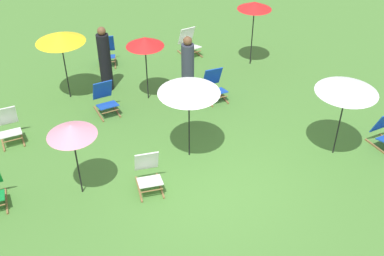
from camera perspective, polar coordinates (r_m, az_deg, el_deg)
ground_plane at (r=9.94m, az=1.86°, el=-6.24°), size 40.00×40.00×0.00m
deckchair_1 at (r=12.36m, az=2.70°, el=5.15°), size 0.55×0.80×0.83m
deckchair_3 at (r=9.58m, az=-5.29°, el=-5.38°), size 0.49×0.77×0.83m
deckchair_4 at (r=14.29m, az=-10.25°, el=9.07°), size 0.57×0.81×0.83m
deckchair_5 at (r=14.60m, az=-0.38°, el=10.23°), size 0.65×0.86×0.83m
deckchair_6 at (r=11.60m, az=-21.21°, el=0.23°), size 0.59×0.83×0.83m
deckchair_8 at (r=11.98m, az=-10.42°, el=3.47°), size 0.62×0.84×0.83m
umbrella_0 at (r=10.14m, az=18.24°, el=4.87°), size 1.29×1.29×1.89m
umbrella_1 at (r=9.56m, az=-0.37°, el=5.08°), size 1.29×1.29×1.93m
umbrella_2 at (r=13.55m, az=7.55°, el=14.40°), size 0.96×0.96×1.90m
umbrella_3 at (r=11.80m, az=-5.70°, el=10.28°), size 0.95×0.95×1.74m
umbrella_4 at (r=8.97m, az=-14.32°, el=-0.27°), size 0.94×0.94×1.65m
umbrella_5 at (r=12.19m, az=-15.61°, el=10.50°), size 1.22×1.22×1.85m
person_0 at (r=12.72m, az=-10.44°, el=7.97°), size 0.45×0.45×1.79m
person_1 at (r=12.03m, az=-0.51°, el=6.87°), size 0.38×0.38×1.78m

